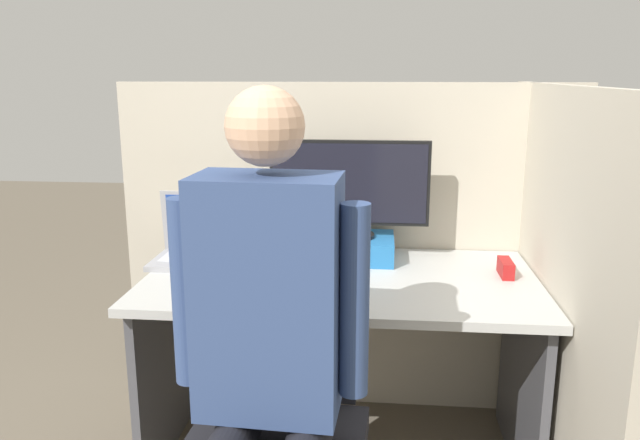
{
  "coord_description": "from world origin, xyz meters",
  "views": [
    {
      "loc": [
        0.13,
        -1.72,
        1.42
      ],
      "look_at": [
        -0.06,
        0.19,
        0.96
      ],
      "focal_mm": 35.0,
      "sensor_mm": 36.0,
      "label": 1
    }
  ],
  "objects_px": {
    "monitor": "(349,187)",
    "laptop": "(204,248)",
    "paper_box": "(349,247)",
    "stapler": "(506,268)",
    "carrot_toy": "(315,294)",
    "person": "(266,342)",
    "office_chair": "(276,407)"
  },
  "relations": [
    {
      "from": "monitor",
      "to": "laptop",
      "type": "relative_size",
      "value": 1.65
    },
    {
      "from": "paper_box",
      "to": "monitor",
      "type": "relative_size",
      "value": 0.57
    },
    {
      "from": "monitor",
      "to": "stapler",
      "type": "height_order",
      "value": "monitor"
    },
    {
      "from": "paper_box",
      "to": "carrot_toy",
      "type": "xyz_separation_m",
      "value": [
        -0.08,
        -0.46,
        -0.03
      ]
    },
    {
      "from": "stapler",
      "to": "carrot_toy",
      "type": "xyz_separation_m",
      "value": [
        -0.65,
        -0.31,
        -0.01
      ]
    },
    {
      "from": "carrot_toy",
      "to": "monitor",
      "type": "bearing_deg",
      "value": 80.08
    },
    {
      "from": "monitor",
      "to": "person",
      "type": "height_order",
      "value": "person"
    },
    {
      "from": "laptop",
      "to": "carrot_toy",
      "type": "xyz_separation_m",
      "value": [
        0.47,
        -0.37,
        -0.03
      ]
    },
    {
      "from": "paper_box",
      "to": "carrot_toy",
      "type": "bearing_deg",
      "value": -99.98
    },
    {
      "from": "paper_box",
      "to": "laptop",
      "type": "distance_m",
      "value": 0.55
    },
    {
      "from": "paper_box",
      "to": "stapler",
      "type": "relative_size",
      "value": 2.83
    },
    {
      "from": "person",
      "to": "monitor",
      "type": "bearing_deg",
      "value": 82.07
    },
    {
      "from": "laptop",
      "to": "stapler",
      "type": "height_order",
      "value": "laptop"
    },
    {
      "from": "laptop",
      "to": "stapler",
      "type": "relative_size",
      "value": 2.99
    },
    {
      "from": "monitor",
      "to": "person",
      "type": "distance_m",
      "value": 1.03
    },
    {
      "from": "paper_box",
      "to": "office_chair",
      "type": "height_order",
      "value": "office_chair"
    },
    {
      "from": "laptop",
      "to": "office_chair",
      "type": "distance_m",
      "value": 0.88
    },
    {
      "from": "carrot_toy",
      "to": "office_chair",
      "type": "distance_m",
      "value": 0.42
    },
    {
      "from": "laptop",
      "to": "monitor",
      "type": "bearing_deg",
      "value": 9.65
    },
    {
      "from": "stapler",
      "to": "person",
      "type": "height_order",
      "value": "person"
    },
    {
      "from": "monitor",
      "to": "office_chair",
      "type": "height_order",
      "value": "monitor"
    },
    {
      "from": "office_chair",
      "to": "person",
      "type": "bearing_deg",
      "value": -86.91
    },
    {
      "from": "stapler",
      "to": "person",
      "type": "bearing_deg",
      "value": -130.0
    },
    {
      "from": "carrot_toy",
      "to": "office_chair",
      "type": "bearing_deg",
      "value": -100.0
    },
    {
      "from": "stapler",
      "to": "office_chair",
      "type": "xyz_separation_m",
      "value": [
        -0.72,
        -0.68,
        -0.19
      ]
    },
    {
      "from": "laptop",
      "to": "office_chair",
      "type": "height_order",
      "value": "office_chair"
    },
    {
      "from": "person",
      "to": "laptop",
      "type": "bearing_deg",
      "value": 114.16
    },
    {
      "from": "carrot_toy",
      "to": "person",
      "type": "bearing_deg",
      "value": -96.19
    },
    {
      "from": "stapler",
      "to": "carrot_toy",
      "type": "height_order",
      "value": "stapler"
    },
    {
      "from": "paper_box",
      "to": "office_chair",
      "type": "relative_size",
      "value": 0.33
    },
    {
      "from": "monitor",
      "to": "carrot_toy",
      "type": "bearing_deg",
      "value": -99.92
    },
    {
      "from": "laptop",
      "to": "carrot_toy",
      "type": "relative_size",
      "value": 2.42
    }
  ]
}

